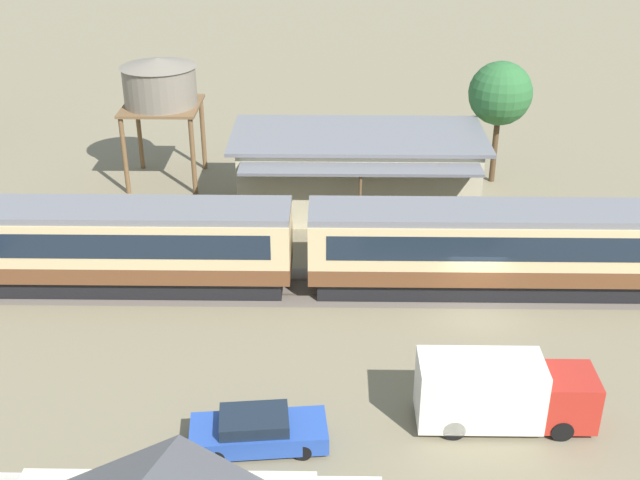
# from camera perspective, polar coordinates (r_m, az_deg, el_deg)

# --- Properties ---
(ground_plane) EXTENTS (600.00, 600.00, 0.00)m
(ground_plane) POSITION_cam_1_polar(r_m,az_deg,el_deg) (36.70, 10.94, -4.92)
(ground_plane) COLOR #7A7056
(passenger_train) EXTENTS (84.48, 3.03, 4.11)m
(passenger_train) POSITION_cam_1_polar(r_m,az_deg,el_deg) (36.67, -1.04, -0.31)
(passenger_train) COLOR brown
(passenger_train) RESTS_ON ground_plane
(railway_track) EXTENTS (147.42, 3.60, 0.04)m
(railway_track) POSITION_cam_1_polar(r_m,az_deg,el_deg) (37.95, -5.14, -3.33)
(railway_track) COLOR #665B51
(railway_track) RESTS_ON ground_plane
(station_building) EXTENTS (13.97, 7.81, 4.40)m
(station_building) POSITION_cam_1_polar(r_m,az_deg,el_deg) (45.05, 2.69, 4.95)
(station_building) COLOR beige
(station_building) RESTS_ON ground_plane
(water_tower) EXTENTS (4.49, 4.49, 7.59)m
(water_tower) POSITION_cam_1_polar(r_m,az_deg,el_deg) (48.42, -11.33, 10.80)
(water_tower) COLOR brown
(water_tower) RESTS_ON ground_plane
(parked_car_blue_2) EXTENTS (4.89, 2.31, 1.34)m
(parked_car_blue_2) POSITION_cam_1_polar(r_m,az_deg,el_deg) (28.53, -4.45, -13.39)
(parked_car_blue_2) COLOR #284CA8
(parked_car_blue_2) RESTS_ON ground_plane
(delivery_truck_red) EXTENTS (6.32, 2.04, 2.65)m
(delivery_truck_red) POSITION_cam_1_polar(r_m,az_deg,el_deg) (29.67, 12.74, -10.52)
(delivery_truck_red) COLOR #B2281E
(delivery_truck_red) RESTS_ON ground_plane
(yard_tree_2) EXTENTS (3.73, 3.73, 7.40)m
(yard_tree_2) POSITION_cam_1_polar(r_m,az_deg,el_deg) (48.72, 12.70, 10.11)
(yard_tree_2) COLOR #4C3823
(yard_tree_2) RESTS_ON ground_plane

